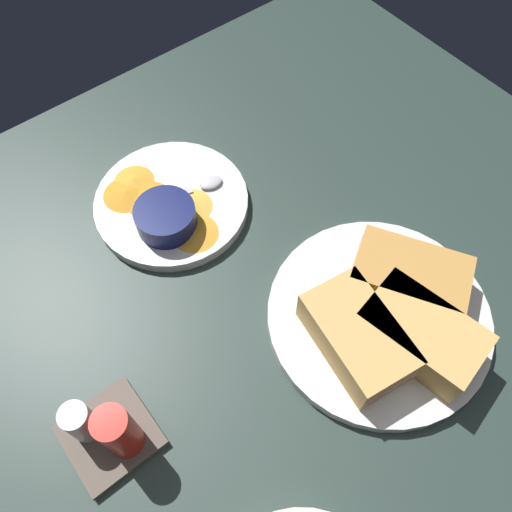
{
  "coord_description": "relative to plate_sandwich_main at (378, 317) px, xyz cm",
  "views": [
    {
      "loc": [
        -12.12,
        15.87,
        57.8
      ],
      "look_at": [
        13.24,
        -4.1,
        3.0
      ],
      "focal_mm": 36.56,
      "sensor_mm": 36.0,
      "label": 1
    }
  ],
  "objects": [
    {
      "name": "ramekin_light_gravy",
      "position": [
        26.13,
        12.58,
        2.58
      ],
      "size": [
        7.82,
        7.82,
        3.29
      ],
      "color": "#0C144C",
      "rests_on": "plate_chips_companion"
    },
    {
      "name": "plate_chips_companion",
      "position": [
        29.23,
        10.0,
        0.0
      ],
      "size": [
        20.65,
        20.65,
        1.6
      ],
      "primitive_type": "cylinder",
      "color": "silver",
      "rests_on": "ground_plane"
    },
    {
      "name": "ramekin_dark_sauce",
      "position": [
        0.01,
        -5.94,
        2.71
      ],
      "size": [
        7.54,
        7.54,
        3.54
      ],
      "color": "navy",
      "rests_on": "plate_sandwich_main"
    },
    {
      "name": "ground_plane",
      "position": [
        1.38,
        11.1,
        -2.3
      ],
      "size": [
        110.0,
        110.0,
        3.0
      ],
      "primitive_type": "cube",
      "color": "#283833"
    },
    {
      "name": "sandwich_half_near",
      "position": [
        -0.79,
        4.95,
        3.2
      ],
      "size": [
        14.18,
        9.52,
        4.8
      ],
      "color": "tan",
      "rests_on": "plate_sandwich_main"
    },
    {
      "name": "plantain_chip_scatter",
      "position": [
        29.68,
        11.64,
        1.1
      ],
      "size": [
        20.32,
        12.97,
        0.6
      ],
      "color": "gold",
      "rests_on": "plate_chips_companion"
    },
    {
      "name": "plate_sandwich_main",
      "position": [
        0.0,
        0.0,
        0.0
      ],
      "size": [
        26.4,
        26.4,
        1.6
      ],
      "primitive_type": "cylinder",
      "color": "silver",
      "rests_on": "ground_plane"
    },
    {
      "name": "spoon_by_dark_ramekin",
      "position": [
        1.37,
        -0.27,
        1.16
      ],
      "size": [
        3.76,
        9.93,
        0.8
      ],
      "color": "silver",
      "rests_on": "plate_sandwich_main"
    },
    {
      "name": "condiment_caddy",
      "position": [
        7.6,
        31.69,
        2.61
      ],
      "size": [
        9.0,
        9.0,
        9.5
      ],
      "color": "brown",
      "rests_on": "ground_plane"
    },
    {
      "name": "sandwich_half_extra",
      "position": [
        0.79,
        -4.95,
        3.2
      ],
      "size": [
        15.06,
        13.24,
        4.8
      ],
      "color": "#C68C42",
      "rests_on": "plate_sandwich_main"
    },
    {
      "name": "sandwich_half_far",
      "position": [
        -4.95,
        -0.79,
        3.2
      ],
      "size": [
        14.36,
        9.97,
        4.8
      ],
      "color": "tan",
      "rests_on": "plate_sandwich_main"
    },
    {
      "name": "spoon_by_gravy_ramekin",
      "position": [
        28.27,
        5.56,
        1.16
      ],
      "size": [
        3.55,
        9.94,
        0.8
      ],
      "color": "silver",
      "rests_on": "plate_chips_companion"
    }
  ]
}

